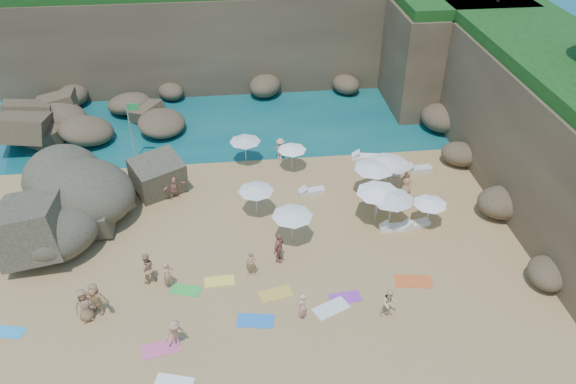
{
  "coord_description": "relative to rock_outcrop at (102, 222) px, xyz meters",
  "views": [
    {
      "loc": [
        -1.01,
        -23.87,
        20.84
      ],
      "look_at": [
        2.0,
        3.0,
        2.0
      ],
      "focal_mm": 35.0,
      "sensor_mm": 36.0,
      "label": 1
    }
  ],
  "objects": [
    {
      "name": "parasol_1",
      "position": [
        12.08,
        4.64,
        1.7
      ],
      "size": [
        1.96,
        1.96,
        1.86
      ],
      "color": "silver",
      "rests_on": "ground"
    },
    {
      "name": "parasol_2",
      "position": [
        18.13,
        1.55,
        2.08
      ],
      "size": [
        2.4,
        2.4,
        2.27
      ],
      "color": "silver",
      "rests_on": "ground"
    },
    {
      "name": "parasol_6",
      "position": [
        16.46,
        -1.25,
        2.01
      ],
      "size": [
        2.31,
        2.31,
        2.19
      ],
      "color": "silver",
      "rests_on": "ground"
    },
    {
      "name": "ground",
      "position": [
        9.19,
        -3.92,
        0.0
      ],
      "size": [
        120.0,
        120.0,
        0.0
      ],
      "primitive_type": "plane",
      "color": "tan",
      "rests_on": "ground"
    },
    {
      "name": "lounger_5",
      "position": [
        17.33,
        -2.59,
        0.13
      ],
      "size": [
        1.69,
        0.58,
        0.26
      ],
      "primitive_type": "cube",
      "rotation": [
        0.0,
        0.0,
        0.01
      ],
      "color": "white",
      "rests_on": "ground"
    },
    {
      "name": "person_lie_3",
      "position": [
        0.98,
        -7.41,
        0.24
      ],
      "size": [
        2.3,
        2.37,
        0.49
      ],
      "primitive_type": "imported",
      "rotation": [
        0.0,
        0.0,
        -0.43
      ],
      "color": "tan",
      "rests_on": "ground"
    },
    {
      "name": "parasol_8",
      "position": [
        17.05,
        -2.34,
        2.22
      ],
      "size": [
        2.56,
        2.56,
        2.42
      ],
      "color": "silver",
      "rests_on": "ground"
    },
    {
      "name": "person_lie_4",
      "position": [
        8.71,
        -5.55,
        0.19
      ],
      "size": [
        0.62,
        1.58,
        0.37
      ],
      "primitive_type": "imported",
      "rotation": [
        0.0,
        0.0,
        -0.03
      ],
      "color": "#AE7D57",
      "rests_on": "ground"
    },
    {
      "name": "cliff_back",
      "position": [
        11.19,
        21.08,
        4.0
      ],
      "size": [
        44.0,
        8.0,
        8.0
      ],
      "primitive_type": "cube",
      "color": "brown",
      "rests_on": "ground"
    },
    {
      "name": "towel_4",
      "position": [
        9.87,
        -7.15,
        0.02
      ],
      "size": [
        1.84,
        1.2,
        0.03
      ],
      "primitive_type": "cube",
      "rotation": [
        0.0,
        0.0,
        0.22
      ],
      "color": "gold",
      "rests_on": "ground"
    },
    {
      "name": "towel_13",
      "position": [
        12.52,
        -8.45,
        0.02
      ],
      "size": [
        2.01,
        1.56,
        0.03
      ],
      "primitive_type": "cube",
      "rotation": [
        0.0,
        0.0,
        0.42
      ],
      "color": "silver",
      "rests_on": "ground"
    },
    {
      "name": "seawater",
      "position": [
        9.19,
        26.08,
        0.0
      ],
      "size": [
        120.0,
        120.0,
        0.0
      ],
      "primitive_type": "plane",
      "color": "#0C4751",
      "rests_on": "ground"
    },
    {
      "name": "person_stand_2",
      "position": [
        11.44,
        6.02,
        0.83
      ],
      "size": [
        1.09,
        1.06,
        1.66
      ],
      "primitive_type": "imported",
      "rotation": [
        0.0,
        0.0,
        2.39
      ],
      "color": "#E29B80",
      "rests_on": "ground"
    },
    {
      "name": "rock_outcrop",
      "position": [
        0.0,
        0.0,
        0.0
      ],
      "size": [
        10.52,
        9.33,
        3.48
      ],
      "primitive_type": null,
      "rotation": [
        0.0,
        0.0,
        0.39
      ],
      "color": "brown",
      "rests_on": "ground"
    },
    {
      "name": "towel_8",
      "position": [
        8.71,
        -8.85,
        0.02
      ],
      "size": [
        1.92,
        1.19,
        0.03
      ],
      "primitive_type": "cube",
      "rotation": [
        0.0,
        0.0,
        -0.17
      ],
      "color": "blue",
      "rests_on": "ground"
    },
    {
      "name": "towel_5",
      "position": [
        4.93,
        -12.05,
        0.01
      ],
      "size": [
        1.86,
        1.29,
        0.03
      ],
      "primitive_type": "cube",
      "rotation": [
        0.0,
        0.0,
        -0.29
      ],
      "color": "white",
      "rests_on": "ground"
    },
    {
      "name": "person_lie_2",
      "position": [
        0.56,
        -7.84,
        0.25
      ],
      "size": [
        1.6,
        2.1,
        0.5
      ],
      "primitive_type": "imported",
      "rotation": [
        0.0,
        0.0,
        0.41
      ],
      "color": "#926949",
      "rests_on": "ground"
    },
    {
      "name": "flag_pole",
      "position": [
        1.35,
        7.24,
        2.81
      ],
      "size": [
        0.86,
        0.14,
        4.4
      ],
      "color": "silver",
      "rests_on": "ground"
    },
    {
      "name": "towel_6",
      "position": [
        13.37,
        -7.82,
        0.01
      ],
      "size": [
        1.7,
        0.97,
        0.03
      ],
      "primitive_type": "cube",
      "rotation": [
        0.0,
        0.0,
        0.1
      ],
      "color": "purple",
      "rests_on": "ground"
    },
    {
      "name": "parasol_3",
      "position": [
        16.81,
        0.98,
        2.22
      ],
      "size": [
        2.56,
        2.56,
        2.42
      ],
      "color": "silver",
      "rests_on": "ground"
    },
    {
      "name": "rock_promontory",
      "position": [
        -1.81,
        12.08,
        0.0
      ],
      "size": [
        12.0,
        7.0,
        2.0
      ],
      "primitive_type": null,
      "color": "brown",
      "rests_on": "ground"
    },
    {
      "name": "towel_1",
      "position": [
        4.25,
        -10.07,
        0.02
      ],
      "size": [
        1.93,
        1.24,
        0.03
      ],
      "primitive_type": "cube",
      "rotation": [
        0.0,
        0.0,
        0.21
      ],
      "color": "#DD5681",
      "rests_on": "ground"
    },
    {
      "name": "person_stand_1",
      "position": [
        3.28,
        -5.48,
        0.93
      ],
      "size": [
        1.09,
        0.97,
        1.85
      ],
      "primitive_type": "imported",
      "rotation": [
        0.0,
        0.0,
        3.49
      ],
      "color": "tan",
      "rests_on": "ground"
    },
    {
      "name": "parasol_0",
      "position": [
        8.99,
        5.84,
        1.88
      ],
      "size": [
        2.17,
        2.17,
        2.05
      ],
      "color": "silver",
      "rests_on": "ground"
    },
    {
      "name": "cliff_corner",
      "position": [
        26.19,
        16.08,
        4.0
      ],
      "size": [
        10.0,
        12.0,
        8.0
      ],
      "primitive_type": "cube",
      "color": "brown",
      "rests_on": "ground"
    },
    {
      "name": "towel_11",
      "position": [
        5.25,
        -6.35,
        0.01
      ],
      "size": [
        1.73,
        1.2,
        0.03
      ],
      "primitive_type": "cube",
      "rotation": [
        0.0,
        0.0,
        -0.29
      ],
      "color": "green",
      "rests_on": "ground"
    },
    {
      "name": "person_stand_4",
      "position": [
        19.05,
        1.02,
        0.84
      ],
      "size": [
        0.93,
        0.84,
        1.68
      ],
      "primitive_type": "imported",
      "rotation": [
        0.0,
        0.0,
        -0.62
      ],
      "color": "tan",
      "rests_on": "ground"
    },
    {
      "name": "person_stand_6",
      "position": [
        10.97,
        -8.93,
        0.8
      ],
      "size": [
        0.68,
        0.69,
        1.61
      ],
      "primitive_type": "imported",
      "rotation": [
        0.0,
        0.0,
        3.95
      ],
      "color": "#FAA48E",
      "rests_on": "ground"
    },
    {
      "name": "person_stand_3",
      "position": [
        10.28,
        -4.61,
        0.91
      ],
      "size": [
        0.94,
        1.15,
        1.83
      ],
      "primitive_type": "imported",
      "rotation": [
        0.0,
        0.0,
        1.02
      ],
      "color": "#A96254",
      "rests_on": "ground"
    },
    {
      "name": "lounger_0",
      "position": [
        13.02,
        1.65,
        0.13
      ],
      "size": [
        1.77,
        0.83,
        0.26
      ],
      "primitive_type": "cube",
      "rotation": [
        0.0,
        0.0,
        0.16
      ],
      "color": "silver",
      "rests_on": "ground"
    },
    {
      "name": "lounger_4",
      "position": [
        18.57,
        3.27,
        0.13
      ],
      "size": [
        1.74,
        0.91,
        0.26
      ],
      "primitive_type": "cube",
      "rotation": [
        0.0,
        0.0,
        -0.23
      ],
      "color": "silver",
      "rests_on": "ground"
    },
    {
      "name": "parasol_11",
      "position": [
        16.42,
        -1.72,
        2.29
      ],
      "size": [
        2.64,
        2.64,
        2.5
      ],
      "color": "silver",
      "rests_on": "ground"
    },
    {
      "name": "person_stand_5",
      "position": [
        4.24,
        2.16,
        0.87
      ],
      "size": [
        1.62,
        1.21,
        1.73
      ],
      "primitive_type": "imported",
      "rotation": [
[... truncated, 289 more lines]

